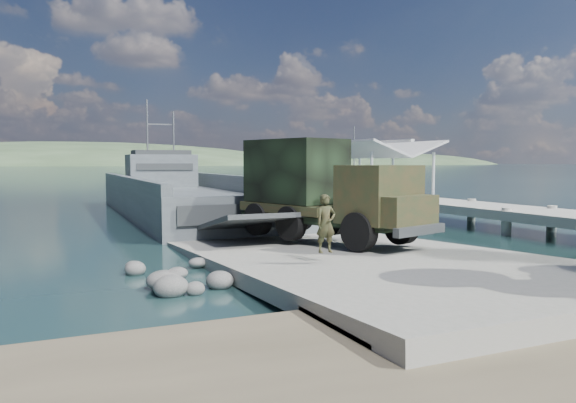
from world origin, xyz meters
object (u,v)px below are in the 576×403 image
Objects in this scene: pier at (373,190)px; military_truck at (321,189)px; soldier at (326,236)px; sailboat_far at (328,191)px; landing_craft at (186,204)px; sailboat_near at (355,195)px.

military_truck is at bearing -129.18° from pier.
soldier is (-2.64, -5.35, -1.17)m from military_truck.
sailboat_far is (20.03, 36.41, -2.25)m from military_truck.
pier is 25.59m from soldier.
landing_craft is 17.91× the size of soldier.
pier is 1.35× the size of landing_craft.
sailboat_near is at bearing 56.74° from soldier.
sailboat_far is at bearing 70.28° from pier.
sailboat_near is at bearing 27.62° from landing_craft.
soldier is 0.30× the size of sailboat_far.
sailboat_near is 9.11m from sailboat_far.
sailboat_near reaches higher than military_truck.
landing_craft reaches higher than soldier.
landing_craft reaches higher than sailboat_near.
military_truck is 1.54× the size of sailboat_far.
sailboat_near is (20.85, 32.83, -1.01)m from soldier.
landing_craft is 18.00m from military_truck.
sailboat_far is at bearing 44.02° from military_truck.
pier is 5.89× the size of sailboat_near.
landing_craft is 4.36× the size of sailboat_near.
soldier is 47.53m from sailboat_far.
landing_craft is at bearing 169.46° from pier.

